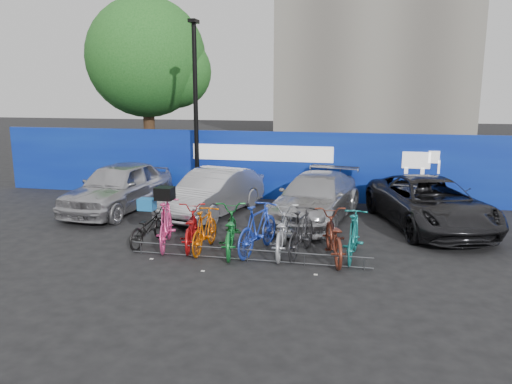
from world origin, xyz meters
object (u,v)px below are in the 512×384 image
(bike_4, at_px, (230,230))
(bike_9, at_px, (353,235))
(car_1, at_px, (213,193))
(car_3, at_px, (430,203))
(car_2, at_px, (315,198))
(bike_7, at_px, (301,232))
(bike_1, at_px, (166,224))
(lamppost, at_px, (196,106))
(tree, at_px, (152,61))
(bike_rack, at_px, (247,255))
(car_0, at_px, (119,187))
(bike_6, at_px, (281,232))
(bike_5, at_px, (258,228))
(bike_0, at_px, (148,227))
(bike_3, at_px, (205,230))
(bike_2, at_px, (190,228))
(bike_8, at_px, (333,236))

(bike_4, relative_size, bike_9, 1.12)
(car_1, relative_size, car_3, 0.84)
(car_2, relative_size, bike_7, 2.53)
(car_1, xyz_separation_m, bike_1, (-0.20, -3.37, -0.10))
(lamppost, bearing_deg, car_2, -25.08)
(tree, distance_m, bike_1, 11.90)
(lamppost, distance_m, bike_4, 6.65)
(bike_rack, bearing_deg, bike_7, 32.31)
(car_0, distance_m, bike_6, 6.58)
(bike_rack, relative_size, bike_5, 2.78)
(bike_0, bearing_deg, car_1, -96.03)
(car_3, relative_size, bike_3, 2.91)
(car_1, distance_m, bike_9, 5.44)
(tree, xyz_separation_m, bike_7, (7.91, -9.94, -4.50))
(bike_rack, relative_size, bike_9, 3.01)
(lamppost, xyz_separation_m, bike_2, (1.59, -5.26, -2.77))
(car_2, distance_m, bike_9, 3.47)
(bike_5, bearing_deg, car_3, -128.73)
(lamppost, bearing_deg, car_0, -131.83)
(bike_7, bearing_deg, bike_6, 10.82)
(car_1, bearing_deg, bike_1, -79.48)
(bike_rack, xyz_separation_m, car_3, (4.37, 3.85, 0.54))
(car_1, bearing_deg, bike_0, -88.78)
(bike_6, xyz_separation_m, bike_9, (1.68, -0.01, 0.01))
(bike_0, height_order, bike_1, bike_1)
(bike_4, xyz_separation_m, bike_8, (2.44, 0.02, -0.00))
(bike_rack, relative_size, bike_7, 2.98)
(bike_3, relative_size, bike_6, 0.84)
(bike_rack, relative_size, bike_6, 2.70)
(bike_3, distance_m, bike_4, 0.62)
(tree, distance_m, bike_6, 13.21)
(lamppost, bearing_deg, tree, 127.51)
(bike_8, bearing_deg, bike_4, -11.70)
(bike_8, bearing_deg, bike_6, -19.27)
(bike_3, distance_m, bike_9, 3.51)
(bike_rack, relative_size, bike_2, 2.94)
(lamppost, bearing_deg, bike_rack, -61.93)
(lamppost, distance_m, car_0, 3.80)
(bike_6, bearing_deg, bike_5, 1.49)
(tree, bearing_deg, bike_9, -47.52)
(car_3, height_order, bike_9, car_3)
(lamppost, relative_size, bike_2, 3.21)
(car_3, bearing_deg, bike_4, -163.23)
(bike_4, distance_m, bike_6, 1.22)
(bike_5, bearing_deg, bike_8, -168.76)
(bike_4, xyz_separation_m, bike_7, (1.69, 0.18, 0.01))
(bike_7, distance_m, bike_8, 0.76)
(bike_0, bearing_deg, bike_rack, 171.58)
(lamppost, bearing_deg, bike_8, -46.93)
(tree, bearing_deg, bike_0, -67.84)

